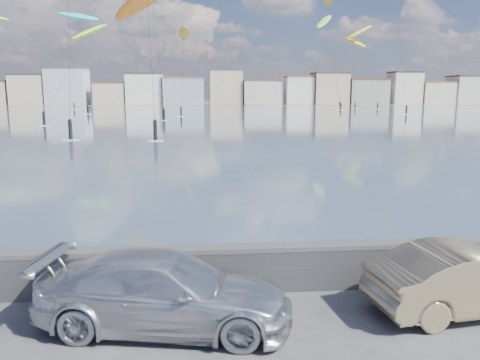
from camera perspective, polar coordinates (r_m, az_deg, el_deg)
The scene contains 13 objects.
bay_water at distance 98.36m, azimuth -5.03°, elevation 7.91°, with size 500.00×177.00×0.00m, color #32425B.
far_shore_strip at distance 206.81m, azimuth -5.02°, elevation 9.18°, with size 500.00×60.00×0.00m, color #4C473D.
seawall at distance 10.13m, azimuth -5.09°, elevation -10.47°, with size 400.00×0.36×1.08m.
far_buildings at distance 192.78m, azimuth -4.66°, elevation 10.89°, with size 240.79×13.26×14.60m.
car_silver at distance 8.81m, azimuth -9.14°, elevation -13.23°, with size 1.88×4.62×1.34m, color silver.
car_champagne at distance 10.29m, azimuth 26.37°, elevation -10.73°, with size 1.40×4.02×1.33m, color tan.
kitesurfer_2 at distance 122.81m, azimuth -19.07°, elevation 18.23°, with size 9.59×15.21×23.99m.
kitesurfer_3 at distance 106.52m, azimuth -6.82°, elevation 17.20°, with size 2.78×19.82×18.74m.
kitesurfer_8 at distance 158.03m, azimuth 13.85°, elevation 15.91°, with size 6.64×13.92×22.90m.
kitesurfer_9 at distance 81.97m, azimuth -17.97°, elevation 16.67°, with size 7.42×18.88×16.42m.
kitesurfer_11 at distance 172.36m, azimuth 10.66°, elevation 20.45°, with size 6.09×12.21×36.44m.
kitesurfer_13 at distance 156.87m, azimuth 14.34°, elevation 17.00°, with size 10.68×18.58×26.24m.
kitesurfer_14 at distance 147.31m, azimuth 10.23°, elevation 18.28°, with size 6.85×16.43×28.19m.
Camera 1 is at (0.07, -6.77, 4.18)m, focal length 35.00 mm.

